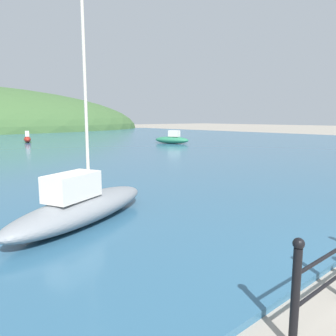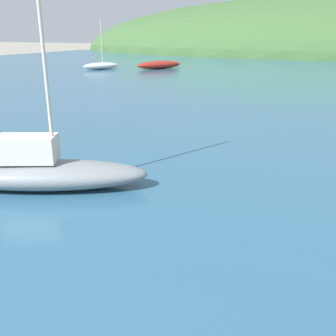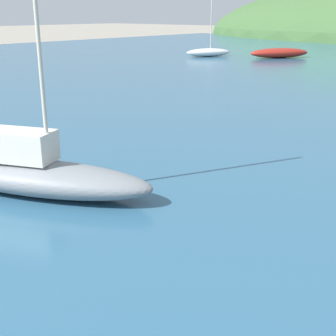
{
  "view_description": "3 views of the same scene",
  "coord_description": "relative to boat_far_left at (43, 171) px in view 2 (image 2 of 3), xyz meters",
  "views": [
    {
      "loc": [
        -5.43,
        -0.01,
        2.39
      ],
      "look_at": [
        -0.51,
        5.72,
        1.23
      ],
      "focal_mm": 35.0,
      "sensor_mm": 36.0,
      "label": 1
    },
    {
      "loc": [
        3.11,
        0.39,
        3.26
      ],
      "look_at": [
        0.89,
        5.66,
        1.26
      ],
      "focal_mm": 42.0,
      "sensor_mm": 36.0,
      "label": 2
    },
    {
      "loc": [
        4.6,
        2.04,
        3.23
      ],
      "look_at": [
        0.39,
        6.96,
        1.06
      ],
      "focal_mm": 50.0,
      "sensor_mm": 36.0,
      "label": 3
    }
  ],
  "objects": [
    {
      "name": "boat_far_left",
      "position": [
        0.0,
        0.0,
        0.0
      ],
      "size": [
        4.38,
        2.75,
        5.32
      ],
      "color": "gray",
      "rests_on": "water"
    },
    {
      "name": "far_hillside",
      "position": [
        2.32,
        64.45,
        -0.49
      ],
      "size": [
        82.72,
        45.5,
        17.03
      ],
      "color": "#3D6033",
      "rests_on": "ground"
    },
    {
      "name": "boat_blue_hull",
      "position": [
        -13.69,
        24.09,
        -0.08
      ],
      "size": [
        2.69,
        3.36,
        4.24
      ],
      "color": "silver",
      "rests_on": "water"
    },
    {
      "name": "water",
      "position": [
        2.32,
        25.49,
        -0.44
      ],
      "size": [
        80.0,
        60.0,
        0.1
      ],
      "primitive_type": "cube",
      "color": "#2D5B7A",
      "rests_on": "ground"
    },
    {
      "name": "boat_red_dinghy",
      "position": [
        -9.23,
        26.53,
        -0.05
      ],
      "size": [
        3.58,
        4.37,
        0.67
      ],
      "color": "maroon",
      "rests_on": "water"
    }
  ]
}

